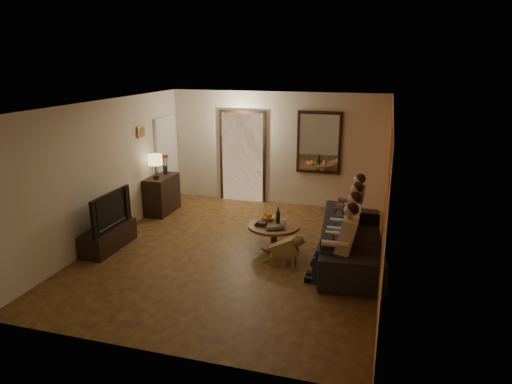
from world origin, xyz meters
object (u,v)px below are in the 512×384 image
(table_lamp, at_px, (155,167))
(tv_stand, at_px, (108,238))
(wine_bottle, at_px, (278,215))
(person_d, at_px, (352,210))
(person_c, at_px, (349,221))
(person_a, at_px, (342,247))
(person_b, at_px, (346,233))
(bowl, at_px, (267,218))
(laptop, at_px, (276,230))
(coffee_table, at_px, (274,236))
(sofa, at_px, (353,240))
(tv, at_px, (106,210))
(dog, at_px, (284,248))
(dresser, at_px, (162,194))

(table_lamp, xyz_separation_m, tv_stand, (0.00, -1.88, -0.89))
(table_lamp, xyz_separation_m, wine_bottle, (2.92, -0.95, -0.49))
(person_d, bearing_deg, person_c, -90.00)
(person_a, bearing_deg, person_b, 90.00)
(bowl, height_order, laptop, bowl)
(coffee_table, relative_size, laptop, 2.85)
(wine_bottle, bearing_deg, sofa, -9.75)
(person_a, xyz_separation_m, bowl, (-1.48, 1.25, -0.12))
(sofa, relative_size, person_a, 2.14)
(tv, relative_size, person_c, 0.95)
(sofa, bearing_deg, laptop, 91.79)
(dog, bearing_deg, bowl, 115.28)
(person_c, height_order, dog, person_c)
(tv, height_order, dog, tv)
(bowl, relative_size, wine_bottle, 0.84)
(tv, distance_m, person_c, 4.29)
(wine_bottle, relative_size, laptop, 0.94)
(dog, relative_size, wine_bottle, 1.81)
(table_lamp, relative_size, person_a, 0.45)
(person_a, relative_size, person_d, 1.00)
(tv_stand, bearing_deg, wine_bottle, 17.66)
(person_c, bearing_deg, laptop, -159.49)
(table_lamp, distance_m, tv_stand, 2.08)
(coffee_table, bearing_deg, dresser, 156.15)
(person_d, bearing_deg, coffee_table, -149.39)
(coffee_table, bearing_deg, table_lamp, 159.93)
(tv, distance_m, wine_bottle, 3.07)
(coffee_table, bearing_deg, person_a, -38.47)
(dresser, height_order, coffee_table, dresser)
(person_b, bearing_deg, tv, -174.55)
(tv, distance_m, person_b, 4.19)
(table_lamp, xyz_separation_m, person_a, (4.17, -2.08, -0.49))
(tv, distance_m, sofa, 4.34)
(person_a, bearing_deg, dog, 155.79)
(person_d, bearing_deg, table_lamp, 176.15)
(tv_stand, bearing_deg, sofa, 9.29)
(person_a, height_order, dog, person_a)
(dog, bearing_deg, person_d, 47.92)
(dresser, relative_size, person_c, 0.77)
(dresser, xyz_separation_m, tv, (0.00, -2.10, 0.32))
(table_lamp, xyz_separation_m, coffee_table, (2.87, -1.05, -0.87))
(person_d, distance_m, wine_bottle, 1.42)
(tv_stand, relative_size, person_d, 1.00)
(person_d, xyz_separation_m, coffee_table, (-1.30, -0.77, -0.38))
(bowl, xyz_separation_m, laptop, (0.28, -0.50, -0.02))
(coffee_table, height_order, wine_bottle, wine_bottle)
(dresser, height_order, person_d, person_d)
(coffee_table, distance_m, wine_bottle, 0.40)
(dog, bearing_deg, sofa, 16.77)
(sofa, distance_m, wine_bottle, 1.39)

